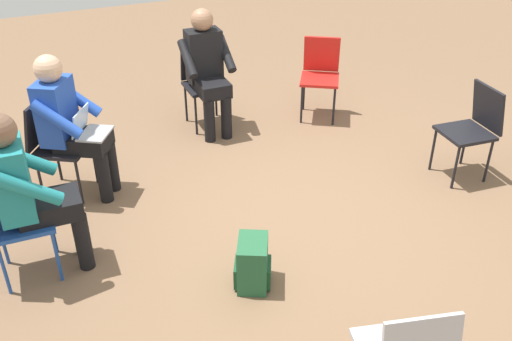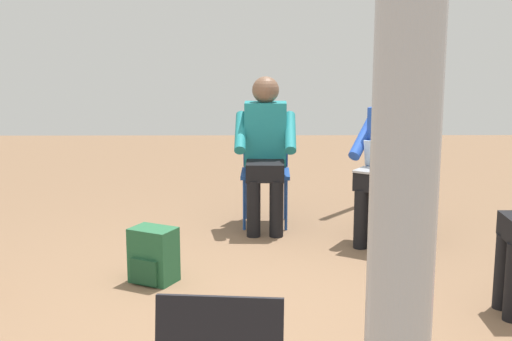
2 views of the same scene
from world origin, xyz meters
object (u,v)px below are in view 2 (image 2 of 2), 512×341
Objects in this scene: chair_southwest at (395,175)px; person_in_teal at (265,145)px; chair_south at (265,165)px; backpack_near_laptop_user at (154,258)px; person_with_laptop at (388,153)px.

chair_southwest is 0.69× the size of person_in_teal.
chair_south is 2.36× the size of backpack_near_laptop_user.
person_with_laptop is at bearing 150.08° from chair_south.
chair_south is 0.69× the size of person_in_teal.
person_with_laptop is 1.00m from person_in_teal.
chair_south is at bearing 9.51° from chair_southwest.
person_in_teal is (0.00, 0.17, 0.20)m from chair_south.
chair_southwest reaches higher than backpack_near_laptop_user.
chair_south is 1.00× the size of chair_southwest.
backpack_near_laptop_user is (1.76, 1.03, -0.34)m from chair_southwest.
person_in_teal is at bearing 8.83° from person_with_laptop.
chair_southwest is 0.69× the size of person_with_laptop.
person_with_laptop is 3.44× the size of backpack_near_laptop_user.
person_with_laptop reaches higher than chair_south.
chair_southwest is (-1.01, 0.42, 0.00)m from chair_south.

